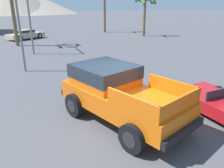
% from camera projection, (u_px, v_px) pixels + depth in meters
% --- Properties ---
extents(ground_plane, '(320.00, 320.00, 0.00)m').
position_uv_depth(ground_plane, '(120.00, 119.00, 7.91)').
color(ground_plane, '#4C4C51').
extents(orange_pickup_truck, '(3.60, 5.30, 1.88)m').
position_uv_depth(orange_pickup_truck, '(116.00, 90.00, 7.70)').
color(orange_pickup_truck, orange).
rests_on(orange_pickup_truck, ground_plane).
extents(parked_car_tan, '(4.61, 3.92, 1.13)m').
position_uv_depth(parked_car_tan, '(25.00, 34.00, 26.45)').
color(parked_car_tan, tan).
rests_on(parked_car_tan, ground_plane).
extents(traffic_light_main, '(0.38, 4.02, 5.78)m').
position_uv_depth(traffic_light_main, '(27.00, 3.00, 18.45)').
color(traffic_light_main, slate).
rests_on(traffic_light_main, ground_plane).
extents(palm_tree_leaning, '(3.06, 2.91, 5.43)m').
position_uv_depth(palm_tree_leaning, '(145.00, 3.00, 27.94)').
color(palm_tree_leaning, brown).
rests_on(palm_tree_leaning, ground_plane).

